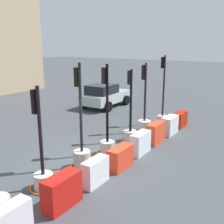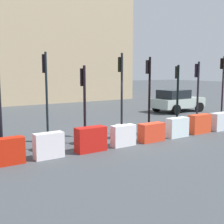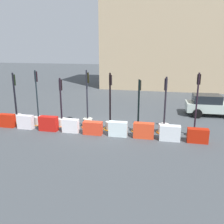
{
  "view_description": "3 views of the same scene",
  "coord_description": "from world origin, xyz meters",
  "px_view_note": "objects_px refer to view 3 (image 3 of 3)",
  "views": [
    {
      "loc": [
        -7.51,
        -5.95,
        4.3
      ],
      "look_at": [
        2.3,
        0.72,
        1.29
      ],
      "focal_mm": 43.54,
      "sensor_mm": 36.0,
      "label": 1
    },
    {
      "loc": [
        -8.07,
        -10.67,
        2.97
      ],
      "look_at": [
        -1.16,
        0.05,
        1.19
      ],
      "focal_mm": 48.21,
      "sensor_mm": 36.0,
      "label": 2
    },
    {
      "loc": [
        4.22,
        -14.3,
        5.02
      ],
      "look_at": [
        0.86,
        0.15,
        1.08
      ],
      "focal_mm": 38.94,
      "sensor_mm": 36.0,
      "label": 3
    }
  ],
  "objects_px": {
    "traffic_light_1": "(39,117)",
    "construction_barrier_3": "(71,126)",
    "traffic_light_2": "(62,117)",
    "construction_barrier_5": "(118,129)",
    "construction_barrier_4": "(93,128)",
    "construction_barrier_7": "(170,133)",
    "construction_barrier_8": "(198,136)",
    "traffic_light_3": "(88,118)",
    "construction_barrier_6": "(144,131)",
    "construction_barrier_2": "(49,124)",
    "traffic_light_6": "(164,124)",
    "traffic_light_5": "(138,123)",
    "construction_barrier_0": "(7,121)",
    "traffic_light_7": "(195,125)",
    "traffic_light_4": "(110,120)",
    "car_silver_hatchback": "(211,105)",
    "traffic_light_0": "(17,114)",
    "construction_barrier_1": "(25,122)"
  },
  "relations": [
    {
      "from": "traffic_light_1",
      "to": "construction_barrier_3",
      "type": "height_order",
      "value": "traffic_light_1"
    },
    {
      "from": "traffic_light_2",
      "to": "construction_barrier_5",
      "type": "distance_m",
      "value": 4.2
    },
    {
      "from": "construction_barrier_4",
      "to": "construction_barrier_7",
      "type": "relative_size",
      "value": 1.0
    },
    {
      "from": "construction_barrier_8",
      "to": "construction_barrier_7",
      "type": "bearing_deg",
      "value": -178.66
    },
    {
      "from": "traffic_light_1",
      "to": "traffic_light_3",
      "type": "distance_m",
      "value": 3.43
    },
    {
      "from": "traffic_light_2",
      "to": "construction_barrier_7",
      "type": "bearing_deg",
      "value": -9.51
    },
    {
      "from": "traffic_light_3",
      "to": "construction_barrier_6",
      "type": "height_order",
      "value": "traffic_light_3"
    },
    {
      "from": "construction_barrier_2",
      "to": "construction_barrier_4",
      "type": "xyz_separation_m",
      "value": [
        2.88,
        -0.02,
        -0.07
      ]
    },
    {
      "from": "traffic_light_2",
      "to": "construction_barrier_7",
      "type": "xyz_separation_m",
      "value": [
        6.99,
        -1.17,
        -0.15
      ]
    },
    {
      "from": "traffic_light_6",
      "to": "construction_barrier_2",
      "type": "bearing_deg",
      "value": -170.31
    },
    {
      "from": "traffic_light_5",
      "to": "construction_barrier_8",
      "type": "distance_m",
      "value": 3.55
    },
    {
      "from": "construction_barrier_6",
      "to": "construction_barrier_7",
      "type": "bearing_deg",
      "value": -2.14
    },
    {
      "from": "construction_barrier_0",
      "to": "traffic_light_5",
      "type": "bearing_deg",
      "value": 7.07
    },
    {
      "from": "construction_barrier_2",
      "to": "construction_barrier_5",
      "type": "xyz_separation_m",
      "value": [
        4.41,
        0.01,
        -0.02
      ]
    },
    {
      "from": "traffic_light_7",
      "to": "construction_barrier_5",
      "type": "bearing_deg",
      "value": -167.06
    },
    {
      "from": "traffic_light_2",
      "to": "traffic_light_7",
      "type": "bearing_deg",
      "value": -1.07
    },
    {
      "from": "construction_barrier_5",
      "to": "construction_barrier_6",
      "type": "bearing_deg",
      "value": 1.33
    },
    {
      "from": "traffic_light_6",
      "to": "construction_barrier_2",
      "type": "xyz_separation_m",
      "value": [
        -7.0,
        -1.2,
        -0.08
      ]
    },
    {
      "from": "traffic_light_1",
      "to": "construction_barrier_2",
      "type": "xyz_separation_m",
      "value": [
        1.26,
        -1.03,
        -0.04
      ]
    },
    {
      "from": "construction_barrier_2",
      "to": "traffic_light_4",
      "type": "bearing_deg",
      "value": 16.87
    },
    {
      "from": "traffic_light_4",
      "to": "construction_barrier_7",
      "type": "bearing_deg",
      "value": -16.98
    },
    {
      "from": "traffic_light_7",
      "to": "construction_barrier_5",
      "type": "height_order",
      "value": "traffic_light_7"
    },
    {
      "from": "construction_barrier_5",
      "to": "car_silver_hatchback",
      "type": "xyz_separation_m",
      "value": [
        5.95,
        6.02,
        0.37
      ]
    },
    {
      "from": "construction_barrier_0",
      "to": "car_silver_hatchback",
      "type": "relative_size",
      "value": 0.26
    },
    {
      "from": "construction_barrier_8",
      "to": "traffic_light_5",
      "type": "bearing_deg",
      "value": 162.48
    },
    {
      "from": "traffic_light_2",
      "to": "construction_barrier_2",
      "type": "xyz_separation_m",
      "value": [
        -0.37,
        -1.16,
        -0.13
      ]
    },
    {
      "from": "traffic_light_0",
      "to": "construction_barrier_2",
      "type": "relative_size",
      "value": 2.97
    },
    {
      "from": "traffic_light_5",
      "to": "construction_barrier_4",
      "type": "distance_m",
      "value": 2.8
    },
    {
      "from": "car_silver_hatchback",
      "to": "traffic_light_2",
      "type": "bearing_deg",
      "value": -154.03
    },
    {
      "from": "construction_barrier_3",
      "to": "traffic_light_0",
      "type": "bearing_deg",
      "value": 166.54
    },
    {
      "from": "traffic_light_6",
      "to": "construction_barrier_3",
      "type": "distance_m",
      "value": 5.67
    },
    {
      "from": "traffic_light_4",
      "to": "construction_barrier_4",
      "type": "distance_m",
      "value": 1.41
    },
    {
      "from": "traffic_light_7",
      "to": "construction_barrier_1",
      "type": "xyz_separation_m",
      "value": [
        -10.35,
        -0.99,
        -0.22
      ]
    },
    {
      "from": "traffic_light_5",
      "to": "construction_barrier_0",
      "type": "height_order",
      "value": "traffic_light_5"
    },
    {
      "from": "construction_barrier_1",
      "to": "construction_barrier_5",
      "type": "distance_m",
      "value": 6.02
    },
    {
      "from": "construction_barrier_6",
      "to": "car_silver_hatchback",
      "type": "bearing_deg",
      "value": 53.29
    },
    {
      "from": "construction_barrier_6",
      "to": "car_silver_hatchback",
      "type": "distance_m",
      "value": 7.47
    },
    {
      "from": "traffic_light_2",
      "to": "construction_barrier_0",
      "type": "distance_m",
      "value": 3.52
    },
    {
      "from": "construction_barrier_5",
      "to": "car_silver_hatchback",
      "type": "bearing_deg",
      "value": 45.32
    },
    {
      "from": "construction_barrier_4",
      "to": "construction_barrier_2",
      "type": "bearing_deg",
      "value": 179.61
    },
    {
      "from": "traffic_light_4",
      "to": "traffic_light_6",
      "type": "height_order",
      "value": "traffic_light_4"
    },
    {
      "from": "traffic_light_0",
      "to": "construction_barrier_8",
      "type": "distance_m",
      "value": 11.8
    },
    {
      "from": "construction_barrier_3",
      "to": "construction_barrier_6",
      "type": "height_order",
      "value": "construction_barrier_6"
    },
    {
      "from": "construction_barrier_0",
      "to": "construction_barrier_5",
      "type": "relative_size",
      "value": 0.96
    },
    {
      "from": "traffic_light_2",
      "to": "construction_barrier_7",
      "type": "relative_size",
      "value": 2.77
    },
    {
      "from": "traffic_light_2",
      "to": "construction_barrier_2",
      "type": "height_order",
      "value": "traffic_light_2"
    },
    {
      "from": "construction_barrier_8",
      "to": "car_silver_hatchback",
      "type": "relative_size",
      "value": 0.28
    },
    {
      "from": "construction_barrier_0",
      "to": "construction_barrier_4",
      "type": "xyz_separation_m",
      "value": [
        5.84,
        -0.07,
        -0.04
      ]
    },
    {
      "from": "traffic_light_0",
      "to": "construction_barrier_4",
      "type": "bearing_deg",
      "value": -10.5
    },
    {
      "from": "traffic_light_3",
      "to": "traffic_light_6",
      "type": "xyz_separation_m",
      "value": [
        4.83,
        0.04,
        -0.08
      ]
    }
  ]
}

